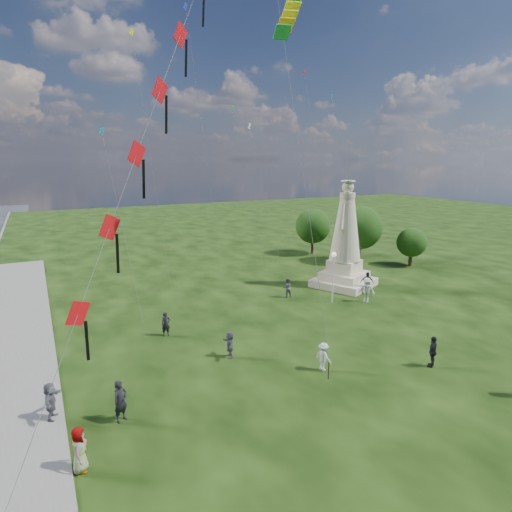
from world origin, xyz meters
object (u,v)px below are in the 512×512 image
person_3 (433,351)px  person_8 (367,290)px  lamppost (334,266)px  person_7 (287,288)px  person_6 (166,324)px  person_9 (367,283)px  person_5 (51,403)px  statue (345,247)px  person_0 (120,401)px  person_10 (79,450)px  person_2 (323,356)px  person_11 (230,344)px

person_3 → person_8: bearing=-141.1°
lamppost → person_7: 4.20m
person_6 → person_7: (10.74, 3.12, 0.02)m
person_9 → person_8: bearing=-88.2°
person_5 → person_9: person_9 is taller
statue → person_0: statue is taller
person_3 → person_6: (-11.43, 10.51, -0.08)m
person_5 → person_6: person_5 is taller
person_7 → person_10: person_10 is taller
person_7 → person_0: bearing=46.4°
person_2 → person_5: size_ratio=0.92×
person_10 → person_5: bearing=26.8°
person_2 → person_9: 14.22m
person_2 → person_7: size_ratio=0.95×
person_8 → person_9: (1.48, 1.61, -0.06)m
person_6 → statue: bearing=12.7°
person_7 → person_11: person_7 is taller
person_3 → person_6: size_ratio=1.11×
person_7 → person_8: 6.17m
lamppost → person_10: bearing=-150.8°
statue → person_3: statue is taller
lamppost → person_10: lamppost is taller
person_10 → person_9: bearing=-48.6°
person_0 → person_2: bearing=-34.4°
person_10 → person_8: bearing=-50.6°
person_5 → person_6: bearing=-27.7°
person_2 → person_8: bearing=-67.9°
person_10 → person_6: bearing=-14.7°
statue → person_6: statue is taller
lamppost → person_11: (-10.81, -4.91, -2.12)m
person_10 → person_2: bearing=-64.4°
statue → person_10: 26.75m
person_0 → person_11: person_0 is taller
statue → person_10: size_ratio=5.37×
person_0 → person_10: bearing=-160.4°
person_8 → person_9: size_ratio=1.06×
person_0 → person_9: person_0 is taller
person_11 → person_3: bearing=64.6°
lamppost → person_6: (-13.14, -0.38, -2.10)m
person_6 → person_7: person_7 is taller
statue → person_8: statue is taller
person_0 → person_3: person_0 is taller
person_6 → person_3: bearing=-41.7°
lamppost → person_9: bearing=7.5°
person_8 → person_10: (-21.56, -9.58, -0.12)m
person_5 → person_0: bearing=-99.5°
person_11 → person_0: bearing=-54.6°
person_9 → person_10: (-23.04, -11.19, -0.06)m
person_2 → person_7: 12.19m
person_3 → person_7: person_3 is taller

